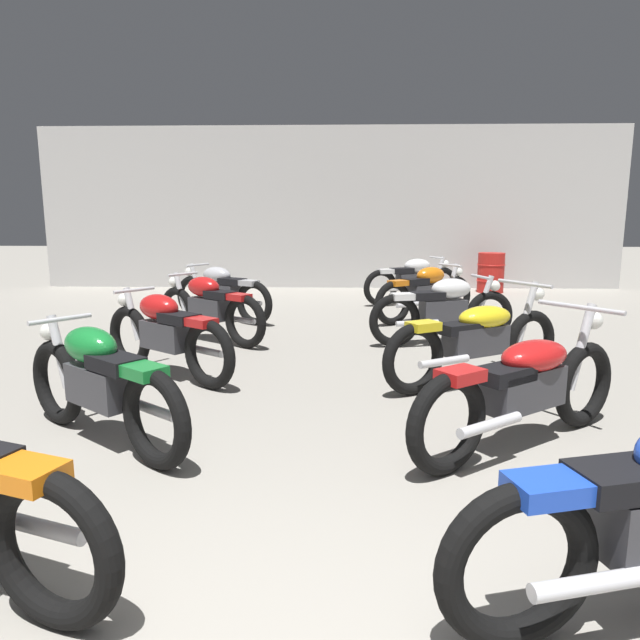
% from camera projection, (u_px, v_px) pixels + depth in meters
% --- Properties ---
extents(back_wall, '(13.13, 0.24, 3.60)m').
position_uv_depth(back_wall, '(330.00, 208.00, 12.88)').
color(back_wall, '#BCBAB7').
rests_on(back_wall, ground).
extents(motorcycle_left_row_1, '(1.63, 1.28, 0.88)m').
position_uv_depth(motorcycle_left_row_1, '(100.00, 382.00, 4.03)').
color(motorcycle_left_row_1, black).
rests_on(motorcycle_left_row_1, ground).
extents(motorcycle_left_row_2, '(1.65, 1.26, 0.88)m').
position_uv_depth(motorcycle_left_row_2, '(166.00, 333.00, 5.73)').
color(motorcycle_left_row_2, black).
rests_on(motorcycle_left_row_2, ground).
extents(motorcycle_left_row_3, '(1.67, 1.24, 0.88)m').
position_uv_depth(motorcycle_left_row_3, '(209.00, 307.00, 7.39)').
color(motorcycle_left_row_3, black).
rests_on(motorcycle_left_row_3, ground).
extents(motorcycle_left_row_4, '(1.73, 1.13, 0.88)m').
position_uv_depth(motorcycle_left_row_4, '(222.00, 292.00, 8.85)').
color(motorcycle_left_row_4, black).
rests_on(motorcycle_left_row_4, ground).
extents(motorcycle_right_row_1, '(1.82, 1.36, 0.97)m').
position_uv_depth(motorcycle_right_row_1, '(525.00, 386.00, 3.96)').
color(motorcycle_right_row_1, black).
rests_on(motorcycle_right_row_1, ground).
extents(motorcycle_right_row_2, '(1.93, 1.20, 0.97)m').
position_uv_depth(motorcycle_right_row_2, '(477.00, 338.00, 5.49)').
color(motorcycle_right_row_2, black).
rests_on(motorcycle_right_row_2, ground).
extents(motorcycle_right_row_3, '(1.93, 0.70, 0.88)m').
position_uv_depth(motorcycle_right_row_3, '(444.00, 309.00, 7.22)').
color(motorcycle_right_row_3, black).
rests_on(motorcycle_right_row_3, ground).
extents(motorcycle_right_row_4, '(1.69, 1.20, 0.88)m').
position_uv_depth(motorcycle_right_row_4, '(426.00, 292.00, 8.83)').
color(motorcycle_right_row_4, black).
rests_on(motorcycle_right_row_4, ground).
extents(motorcycle_right_row_5, '(1.87, 0.85, 0.88)m').
position_uv_depth(motorcycle_right_row_5, '(413.00, 280.00, 10.54)').
color(motorcycle_right_row_5, black).
rests_on(motorcycle_right_row_5, ground).
extents(oil_drum, '(0.59, 0.59, 0.85)m').
position_uv_depth(oil_drum, '(491.00, 273.00, 12.21)').
color(oil_drum, red).
rests_on(oil_drum, ground).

